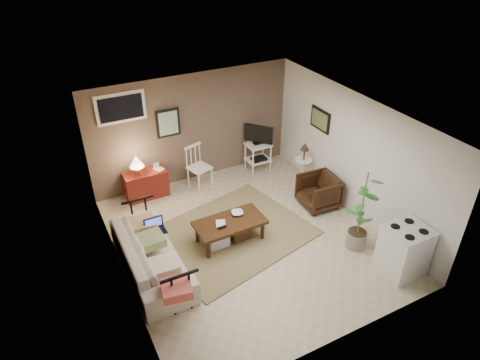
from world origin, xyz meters
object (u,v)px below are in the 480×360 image
spindle_chair (199,168)px  armchair (319,190)px  stove (404,250)px  potted_plant (362,208)px  sofa (150,250)px  tv_stand (258,147)px  side_table (304,159)px  red_console (145,182)px  coffee_table (230,230)px

spindle_chair → armchair: size_ratio=1.29×
spindle_chair → stove: 4.45m
spindle_chair → armchair: 2.60m
potted_plant → spindle_chair: bearing=117.9°
armchair → potted_plant: potted_plant is taller
sofa → spindle_chair: spindle_chair is taller
spindle_chair → tv_stand: size_ratio=0.84×
sofa → tv_stand: (3.19, 2.06, 0.17)m
sofa → side_table: 3.93m
stove → red_console: bearing=127.1°
armchair → stove: size_ratio=0.83×
red_console → sofa: bearing=-104.5°
side_table → stove: 3.03m
side_table → sofa: bearing=-163.8°
red_console → stove: bearing=-52.9°
side_table → tv_stand: bearing=120.8°
red_console → tv_stand: bearing=-2.6°
red_console → coffee_table: bearing=-66.8°
stove → spindle_chair: bearing=115.8°
coffee_table → stove: bearing=-42.1°
coffee_table → armchair: bearing=5.1°
potted_plant → coffee_table: bearing=149.0°
coffee_table → armchair: (2.10, 0.19, 0.10)m
coffee_table → tv_stand: tv_stand is taller
tv_stand → side_table: (0.58, -0.96, 0.03)m
red_console → potted_plant: potted_plant is taller
coffee_table → sofa: sofa is taller
red_console → potted_plant: 4.38m
tv_stand → potted_plant: size_ratio=0.71×
spindle_chair → stove: bearing=-64.2°
red_console → side_table: size_ratio=1.01×
red_console → side_table: (3.21, -1.08, 0.27)m
coffee_table → stove: stove is taller
coffee_table → side_table: (2.30, 1.04, 0.36)m
sofa → potted_plant: size_ratio=1.40×
side_table → armchair: size_ratio=1.37×
potted_plant → stove: potted_plant is taller
sofa → tv_stand: size_ratio=1.96×
spindle_chair → sofa: bearing=-129.9°
tv_stand → armchair: size_ratio=1.54×
red_console → stove: red_console is taller
potted_plant → sofa: bearing=162.0°
tv_stand → armchair: tv_stand is taller
spindle_chair → armchair: spindle_chair is taller
coffee_table → spindle_chair: (0.26, 2.02, 0.18)m
red_console → side_table: bearing=-18.7°
armchair → stove: bearing=6.4°
armchair → side_table: bearing=170.7°
coffee_table → armchair: armchair is taller
coffee_table → spindle_chair: 2.04m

